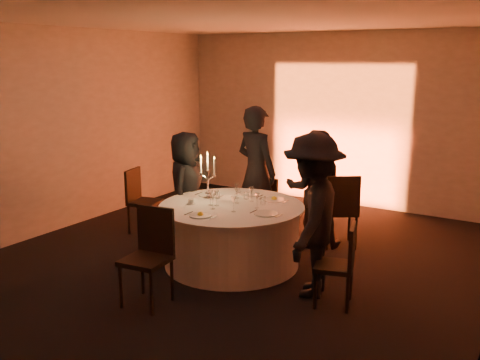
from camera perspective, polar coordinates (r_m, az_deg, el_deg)
The scene contains 33 objects.
floor at distance 6.85m, azimuth -0.89°, elevation -8.91°, with size 7.00×7.00×0.00m, color black.
ceiling at distance 6.38m, azimuth -0.98°, elevation 16.97°, with size 7.00×7.00×0.00m, color silver.
wall_back at distance 9.56m, azimuth 10.47°, elevation 6.38°, with size 7.00×7.00×0.00m, color #A9A59D.
wall_left at distance 8.43m, azimuth -18.47°, elevation 5.10°, with size 7.00×7.00×0.00m, color #A9A59D.
uplighter_fixture at distance 9.56m, azimuth 9.46°, elevation -2.44°, with size 0.25×0.12×0.10m, color black.
banquet_table at distance 6.72m, azimuth -0.90°, elevation -5.86°, with size 1.80×1.80×0.77m.
chair_left at distance 8.07m, azimuth -10.62°, elevation -1.77°, with size 0.50×0.50×0.95m.
chair_back_left at distance 7.94m, azimuth 3.29°, elevation -2.26°, with size 0.42×0.42×0.85m.
chair_back_right at distance 7.37m, azimuth 10.71°, elevation -2.79°, with size 0.62×0.62×1.03m.
chair_right at distance 5.69m, azimuth 10.75°, elevation -8.46°, with size 0.47×0.47×0.88m.
chair_front at distance 5.74m, azimuth -9.56°, elevation -7.36°, with size 0.49×0.49×1.02m.
guest_left at distance 7.44m, azimuth -5.79°, elevation -0.86°, with size 0.77×0.50×1.57m, color black.
guest_back_left at distance 7.69m, azimuth 1.75°, elevation 0.89°, with size 0.69×0.45×1.90m, color black.
guest_back_right at distance 7.36m, azimuth 7.92°, elevation -0.91°, with size 0.78×0.61×1.61m, color black.
guest_right at distance 5.80m, azimuth 7.75°, elevation -3.74°, with size 1.16×0.67×1.79m, color black.
plate_left at distance 7.07m, azimuth -3.31°, elevation -1.62°, with size 0.36×0.28×0.01m.
plate_back_left at distance 7.08m, azimuth 0.92°, elevation -1.57°, with size 0.35×0.26×0.01m.
plate_back_right at distance 6.85m, azimuth 3.65°, elevation -2.03°, with size 0.35×0.29×0.08m.
plate_right at distance 6.24m, azimuth 2.81°, elevation -3.60°, with size 0.36×0.29×0.01m.
plate_front at distance 6.17m, azimuth -4.25°, elevation -3.70°, with size 0.36×0.26×0.08m.
coffee_cup at distance 6.68m, azimuth -5.24°, elevation -2.31°, with size 0.11×0.11×0.07m.
candelabra at distance 6.86m, azimuth -3.46°, elevation -0.29°, with size 0.26×0.12×0.62m.
wine_glass_a at distance 6.29m, azimuth -0.70°, elevation -2.20°, with size 0.07×0.07×0.19m.
wine_glass_b at distance 6.56m, azimuth -2.52°, elevation -1.58°, with size 0.07×0.07×0.19m.
wine_glass_c at distance 6.90m, azimuth -0.32°, elevation -0.85°, with size 0.07×0.07×0.19m.
wine_glass_d at distance 6.58m, azimuth -3.17°, elevation -1.54°, with size 0.07×0.07×0.19m.
wine_glass_e at distance 6.43m, azimuth 1.84°, elevation -1.87°, with size 0.07×0.07×0.19m.
wine_glass_f at distance 6.74m, azimuth 1.24°, elevation -1.18°, with size 0.07×0.07×0.19m.
wine_glass_g at distance 6.42m, azimuth -2.92°, elevation -1.91°, with size 0.07×0.07×0.19m.
wine_glass_h at distance 6.66m, azimuth -0.32°, elevation -1.36°, with size 0.07×0.07×0.19m.
tumbler_a at distance 6.88m, azimuth 0.67°, elevation -1.68°, with size 0.07×0.07×0.09m, color white.
tumbler_b at distance 6.91m, azimuth -2.43°, elevation -1.62°, with size 0.07×0.07×0.09m, color white.
tumbler_c at distance 6.63m, azimuth 2.47°, elevation -2.25°, with size 0.07×0.07×0.09m, color white.
Camera 1 is at (3.42, -5.37, 2.54)m, focal length 40.00 mm.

